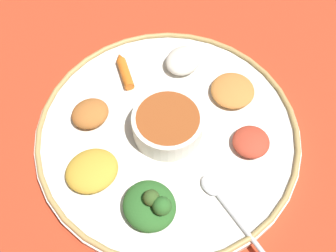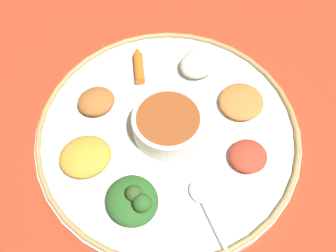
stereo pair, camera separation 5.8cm
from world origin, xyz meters
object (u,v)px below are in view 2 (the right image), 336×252
at_px(spoon, 208,213).
at_px(carrot_near_spoon, 139,65).
at_px(center_bowl, 168,124).
at_px(greens_pile, 133,200).

height_order(spoon, carrot_near_spoon, carrot_near_spoon).
xyz_separation_m(center_bowl, greens_pile, (0.12, -0.02, -0.00)).
bearing_deg(greens_pile, spoon, 93.74).
distance_m(center_bowl, carrot_near_spoon, 0.13).
bearing_deg(spoon, greens_pile, -86.26).
height_order(greens_pile, carrot_near_spoon, greens_pile).
relative_size(spoon, greens_pile, 1.31).
distance_m(spoon, greens_pile, 0.10).
distance_m(center_bowl, spoon, 0.14).
xyz_separation_m(greens_pile, carrot_near_spoon, (-0.23, -0.05, -0.01)).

